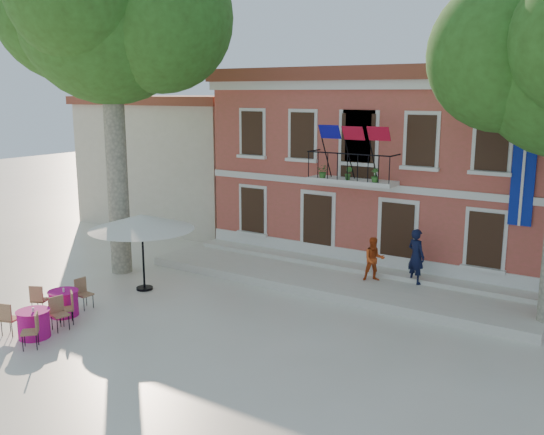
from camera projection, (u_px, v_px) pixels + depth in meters
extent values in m
plane|color=beige|center=(211.00, 310.00, 18.64)|extent=(90.00, 90.00, 0.00)
cube|color=#C45047|center=(399.00, 168.00, 25.04)|extent=(13.00, 8.00, 7.00)
cube|color=brown|center=(403.00, 75.00, 24.28)|extent=(13.50, 8.50, 0.50)
cube|color=silver|center=(361.00, 84.00, 21.13)|extent=(13.30, 0.35, 0.35)
cube|color=silver|center=(352.00, 181.00, 21.40)|extent=(3.20, 0.90, 0.15)
cube|color=black|center=(348.00, 154.00, 20.87)|extent=(3.20, 0.04, 0.04)
cube|color=#0D2193|center=(524.00, 168.00, 18.55)|extent=(0.70, 0.05, 3.60)
cube|color=#0D0D8F|center=(320.00, 132.00, 20.92)|extent=(0.76, 0.27, 0.47)
cube|color=red|center=(344.00, 132.00, 20.43)|extent=(0.76, 0.29, 0.47)
cube|color=red|center=(368.00, 133.00, 19.95)|extent=(0.76, 0.27, 0.47)
imported|color=#26591E|center=(323.00, 171.00, 21.63)|extent=(0.43, 0.37, 0.48)
imported|color=#26591E|center=(348.00, 173.00, 21.09)|extent=(0.26, 0.21, 0.48)
imported|color=#26591E|center=(375.00, 175.00, 20.55)|extent=(0.27, 0.27, 0.48)
cube|color=beige|center=(201.00, 161.00, 32.15)|extent=(9.00, 9.00, 6.00)
cube|color=brown|center=(199.00, 100.00, 31.50)|extent=(9.40, 9.40, 0.40)
cube|color=silver|center=(335.00, 280.00, 21.14)|extent=(14.00, 3.40, 0.30)
cylinder|color=#A59E84|center=(117.00, 166.00, 21.87)|extent=(0.75, 0.75, 7.96)
sphere|color=#274917|center=(109.00, 11.00, 20.79)|extent=(6.36, 6.36, 6.36)
cylinder|color=black|center=(145.00, 288.00, 20.61)|extent=(0.55, 0.55, 0.08)
cylinder|color=black|center=(143.00, 257.00, 20.38)|extent=(0.07, 0.07, 2.31)
cone|color=white|center=(142.00, 222.00, 20.14)|extent=(3.51, 3.51, 0.51)
imported|color=black|center=(416.00, 256.00, 20.14)|extent=(0.80, 0.69, 1.86)
imported|color=#CE4818|center=(374.00, 259.00, 20.46)|extent=(0.92, 0.88, 1.50)
cylinder|color=#C91270|center=(64.00, 304.00, 18.13)|extent=(0.84, 0.84, 0.75)
cylinder|color=#C91270|center=(63.00, 291.00, 18.05)|extent=(0.90, 0.90, 0.02)
cube|color=tan|center=(85.00, 294.00, 18.70)|extent=(0.45, 0.45, 0.95)
cube|color=tan|center=(40.00, 299.00, 18.20)|extent=(0.56, 0.56, 0.95)
cube|color=tan|center=(66.00, 308.00, 17.44)|extent=(0.58, 0.58, 0.95)
cylinder|color=#C91270|center=(34.00, 324.00, 16.50)|extent=(0.84, 0.84, 0.75)
cylinder|color=#C91270|center=(33.00, 311.00, 16.43)|extent=(0.90, 0.90, 0.02)
cube|color=tan|center=(10.00, 318.00, 16.68)|extent=(0.53, 0.53, 0.95)
cube|color=tan|center=(30.00, 331.00, 15.77)|extent=(0.59, 0.59, 0.95)
cube|color=tan|center=(60.00, 314.00, 16.99)|extent=(0.50, 0.50, 0.95)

